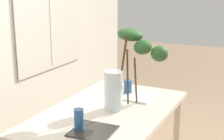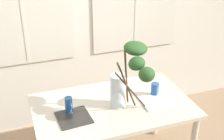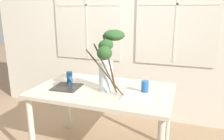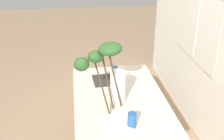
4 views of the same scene
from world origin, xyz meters
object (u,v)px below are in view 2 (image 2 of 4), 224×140
(dining_table, at_px, (113,113))
(drinking_glass_blue_left, at_px, (69,105))
(plate_square_left, at_px, (74,117))
(drinking_glass_blue_right, at_px, (155,89))
(plate_square_right, at_px, (155,102))
(vase_with_branches, at_px, (128,77))

(dining_table, xyz_separation_m, drinking_glass_blue_left, (-0.39, 0.01, 0.16))
(dining_table, relative_size, plate_square_left, 5.23)
(plate_square_left, bearing_deg, drinking_glass_blue_right, 7.89)
(drinking_glass_blue_left, xyz_separation_m, plate_square_right, (0.76, -0.10, -0.07))
(drinking_glass_blue_left, bearing_deg, plate_square_left, -80.38)
(vase_with_branches, bearing_deg, plate_square_left, 176.89)
(drinking_glass_blue_left, distance_m, plate_square_right, 0.77)
(drinking_glass_blue_left, bearing_deg, dining_table, -1.64)
(drinking_glass_blue_right, height_order, plate_square_left, drinking_glass_blue_right)
(dining_table, height_order, drinking_glass_blue_right, drinking_glass_blue_right)
(dining_table, bearing_deg, plate_square_left, -167.32)
(dining_table, distance_m, vase_with_branches, 0.43)
(vase_with_branches, distance_m, plate_square_right, 0.42)
(dining_table, distance_m, plate_square_right, 0.39)
(drinking_glass_blue_left, bearing_deg, plate_square_right, -7.86)
(vase_with_branches, relative_size, plate_square_right, 2.48)
(plate_square_left, distance_m, plate_square_right, 0.74)
(dining_table, height_order, vase_with_branches, vase_with_branches)
(dining_table, bearing_deg, vase_with_branches, -50.53)
(vase_with_branches, distance_m, drinking_glass_blue_right, 0.44)
(plate_square_left, bearing_deg, plate_square_right, -0.78)
(dining_table, bearing_deg, drinking_glass_blue_left, 178.36)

